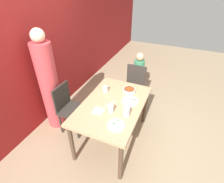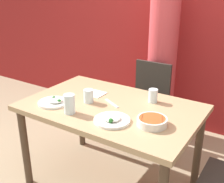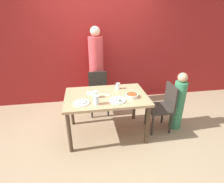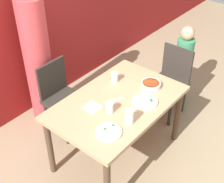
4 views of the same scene
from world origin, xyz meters
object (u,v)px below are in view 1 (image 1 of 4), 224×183
(chair_adult_spot, at_px, (69,107))
(person_child, at_px, (138,78))
(person_adult, at_px, (50,86))
(chair_child_spot, at_px, (134,86))
(plate_rice_adult, at_px, (130,101))
(glass_water_tall, at_px, (105,89))
(bowl_curry, at_px, (129,90))

(chair_adult_spot, xyz_separation_m, person_child, (1.33, -0.78, 0.03))
(person_adult, bearing_deg, person_child, -39.79)
(person_child, bearing_deg, chair_child_spot, -180.00)
(person_child, bearing_deg, plate_rice_adult, -170.39)
(person_adult, height_order, glass_water_tall, person_adult)
(person_adult, relative_size, plate_rice_adult, 6.98)
(chair_child_spot, bearing_deg, bowl_curry, -81.40)
(glass_water_tall, bearing_deg, plate_rice_adult, -101.41)
(bowl_curry, relative_size, glass_water_tall, 1.90)
(person_adult, distance_m, glass_water_tall, 0.90)
(chair_child_spot, height_order, bowl_curry, chair_child_spot)
(person_adult, bearing_deg, glass_water_tall, -70.77)
(glass_water_tall, bearing_deg, chair_adult_spot, 119.41)
(chair_child_spot, bearing_deg, person_adult, -136.51)
(glass_water_tall, bearing_deg, chair_child_spot, -18.67)
(person_child, distance_m, glass_water_tall, 1.10)
(chair_child_spot, distance_m, person_child, 0.28)
(person_adult, bearing_deg, chair_child_spot, -46.51)
(bowl_curry, xyz_separation_m, plate_rice_adult, (-0.25, -0.10, -0.01))
(person_adult, relative_size, glass_water_tall, 16.36)
(person_adult, relative_size, person_child, 1.62)
(person_adult, xyz_separation_m, plate_rice_adult, (0.21, -1.30, -0.06))
(chair_adult_spot, height_order, plate_rice_adult, chair_adult_spot)
(person_child, relative_size, bowl_curry, 5.32)
(chair_child_spot, xyz_separation_m, person_adult, (-1.05, 1.11, 0.33))
(glass_water_tall, bearing_deg, person_child, -13.85)
(person_child, height_order, plate_rice_adult, person_child)
(chair_child_spot, relative_size, person_adult, 0.50)
(person_child, relative_size, glass_water_tall, 10.10)
(plate_rice_adult, distance_m, glass_water_tall, 0.46)
(person_child, relative_size, plate_rice_adult, 4.31)
(chair_child_spot, height_order, plate_rice_adult, chair_child_spot)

